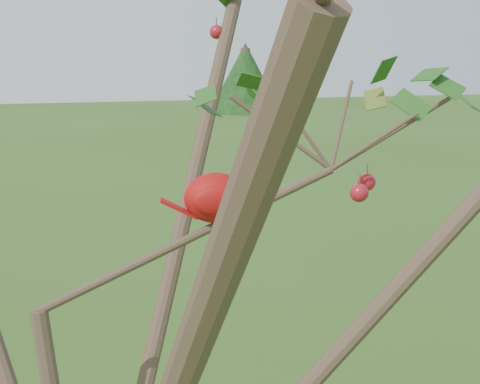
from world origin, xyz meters
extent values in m
sphere|color=maroon|center=(0.65, 0.08, 2.16)|extent=(0.04, 0.04, 0.04)
sphere|color=maroon|center=(0.48, 0.61, 2.51)|extent=(0.04, 0.04, 0.04)
sphere|color=maroon|center=(0.61, 0.03, 2.15)|extent=(0.04, 0.04, 0.04)
ellipsoid|color=red|center=(0.30, 0.07, 2.15)|extent=(0.14, 0.12, 0.10)
sphere|color=red|center=(0.36, 0.06, 2.19)|extent=(0.07, 0.07, 0.06)
cone|color=red|center=(0.35, 0.06, 2.22)|extent=(0.05, 0.04, 0.04)
cone|color=#D85914|center=(0.39, 0.06, 2.19)|extent=(0.03, 0.03, 0.02)
ellipsoid|color=black|center=(0.38, 0.06, 2.19)|extent=(0.02, 0.03, 0.03)
cube|color=red|center=(0.23, 0.08, 2.13)|extent=(0.08, 0.04, 0.04)
ellipsoid|color=red|center=(0.30, 0.11, 2.16)|extent=(0.09, 0.04, 0.06)
ellipsoid|color=red|center=(0.29, 0.03, 2.16)|extent=(0.09, 0.04, 0.06)
cylinder|color=#3F2D22|center=(10.93, 28.17, 1.62)|extent=(0.49, 0.49, 3.24)
cone|color=black|center=(10.93, 28.17, 1.76)|extent=(3.78, 3.78, 3.51)
camera|label=1|loc=(-0.06, -1.05, 2.42)|focal=45.00mm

